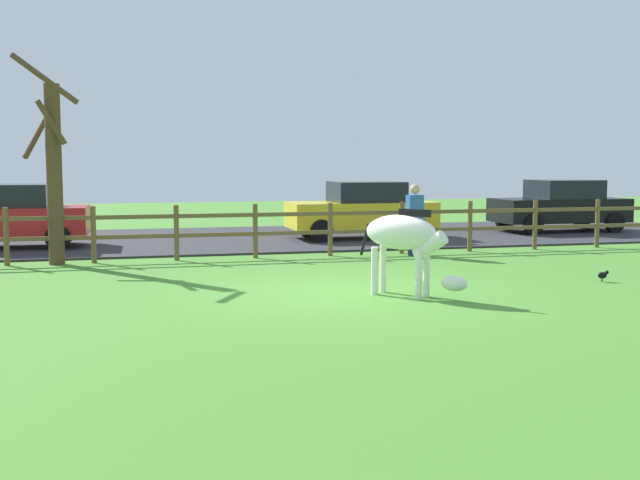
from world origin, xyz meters
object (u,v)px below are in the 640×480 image
Objects in this scene: parked_car_yellow at (362,209)px; crow_on_grass at (603,275)px; parked_car_red at (5,215)px; visitor_near_fence at (415,216)px; zebra at (405,239)px; parked_car_black at (560,205)px; bare_tree at (53,168)px.

crow_on_grass is at bearing -77.70° from parked_car_yellow.
crow_on_grass is 0.05× the size of parked_car_yellow.
parked_car_red is 9.24m from parked_car_yellow.
crow_on_grass is 5.05m from visitor_near_fence.
zebra is 12.84m from parked_car_black.
visitor_near_fence is at bearing 111.30° from crow_on_grass.
parked_car_red is at bearing -177.74° from parked_car_black.
parked_car_yellow is at bearing -175.42° from parked_car_black.
zebra is at bearing -103.46° from parked_car_yellow.
zebra is (5.70, -5.57, -1.10)m from bare_tree.
crow_on_grass is (4.00, 0.52, -0.80)m from zebra.
parked_car_black is (14.32, 3.95, -1.18)m from bare_tree.
zebra is 4.11m from crow_on_grass.
parked_car_yellow reaches higher than zebra.
zebra reaches higher than crow_on_grass.
parked_car_yellow is (7.86, 3.43, -1.18)m from bare_tree.
crow_on_grass is at bearing -68.70° from visitor_near_fence.
visitor_near_fence is (9.28, -3.73, 0.06)m from parked_car_red.
visitor_near_fence reaches higher than crow_on_grass.
zebra is 5.61m from visitor_near_fence.
zebra is 0.96× the size of visitor_near_fence.
zebra is at bearing -132.15° from parked_car_black.
parked_car_yellow is at bearing 0.63° from parked_car_red.
bare_tree reaches higher than visitor_near_fence.
zebra is 0.39× the size of parked_car_yellow.
parked_car_black is at bearing 47.85° from zebra.
parked_car_black and parked_car_yellow have the same top height.
visitor_near_fence is (0.04, -3.83, 0.06)m from parked_car_yellow.
visitor_near_fence reaches higher than parked_car_yellow.
zebra is 0.39× the size of parked_car_red.
visitor_near_fence is at bearing -2.89° from bare_tree.
parked_car_yellow is at bearing 76.54° from zebra.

